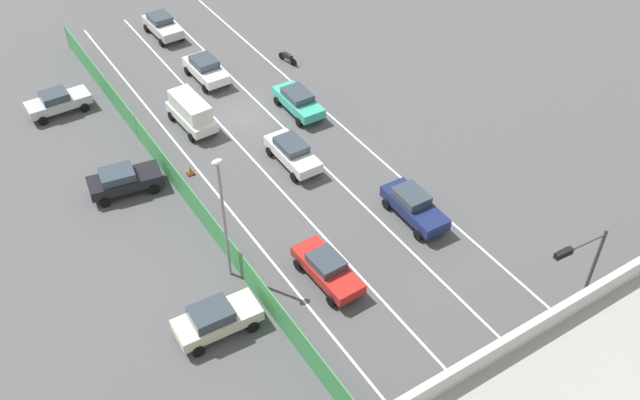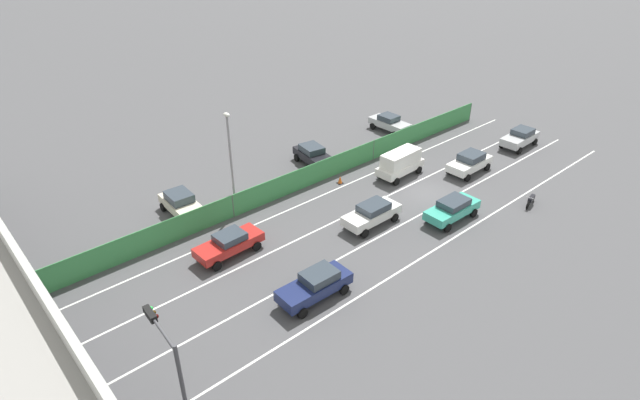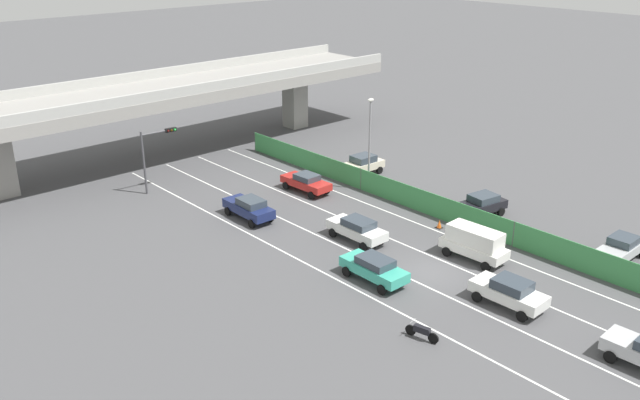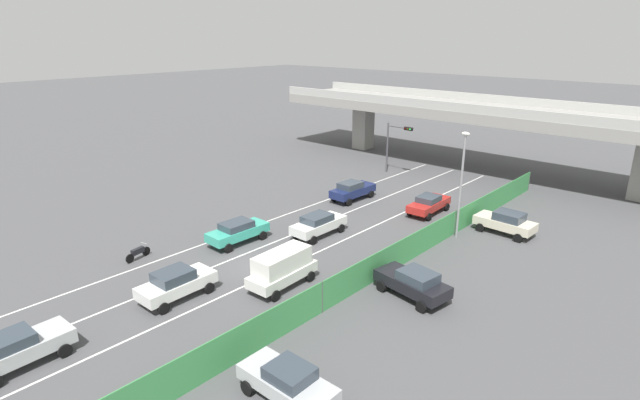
% 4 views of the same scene
% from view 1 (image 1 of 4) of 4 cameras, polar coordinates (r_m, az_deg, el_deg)
% --- Properties ---
extents(ground_plane, '(300.00, 300.00, 0.00)m').
position_cam_1_polar(ground_plane, '(50.18, -6.22, 6.69)').
color(ground_plane, '#4C4C4F').
extents(lane_line_left_edge, '(0.14, 47.93, 0.01)m').
position_cam_1_polar(lane_line_left_edge, '(48.11, 2.61, 5.21)').
color(lane_line_left_edge, silver).
rests_on(lane_line_left_edge, ground).
extents(lane_line_mid_left, '(0.14, 47.93, 0.01)m').
position_cam_1_polar(lane_line_mid_left, '(46.58, -0.90, 3.87)').
color(lane_line_mid_left, silver).
rests_on(lane_line_mid_left, ground).
extents(lane_line_mid_right, '(0.14, 47.93, 0.01)m').
position_cam_1_polar(lane_line_mid_right, '(45.26, -4.62, 2.42)').
color(lane_line_mid_right, silver).
rests_on(lane_line_mid_right, ground).
extents(lane_line_right_edge, '(0.14, 47.93, 0.01)m').
position_cam_1_polar(lane_line_right_edge, '(44.17, -8.54, 0.89)').
color(lane_line_right_edge, silver).
rests_on(lane_line_right_edge, ground).
extents(green_fence, '(0.10, 44.03, 1.82)m').
position_cam_1_polar(green_fence, '(43.09, -10.90, 0.93)').
color(green_fence, '#3D8E4C').
rests_on(green_fence, ground).
extents(car_sedan_red, '(2.06, 4.61, 1.54)m').
position_cam_1_polar(car_sedan_red, '(37.67, 0.58, -5.48)').
color(car_sedan_red, red).
rests_on(car_sedan_red, ground).
extents(car_sedan_silver, '(2.10, 4.31, 1.66)m').
position_cam_1_polar(car_sedan_silver, '(60.67, -12.49, 13.48)').
color(car_sedan_silver, '#B7BABC').
rests_on(car_sedan_silver, ground).
extents(car_hatchback_white, '(1.93, 4.51, 1.63)m').
position_cam_1_polar(car_hatchback_white, '(45.10, -2.21, 3.85)').
color(car_hatchback_white, silver).
rests_on(car_hatchback_white, ground).
extents(car_taxi_teal, '(2.00, 4.53, 1.59)m').
position_cam_1_polar(car_taxi_teal, '(49.88, -1.76, 7.94)').
color(car_taxi_teal, teal).
rests_on(car_taxi_teal, ground).
extents(car_sedan_white, '(2.09, 4.37, 1.71)m').
position_cam_1_polar(car_sedan_white, '(54.06, -9.12, 10.33)').
color(car_sedan_white, white).
rests_on(car_sedan_white, ground).
extents(car_sedan_navy, '(2.00, 4.59, 1.69)m').
position_cam_1_polar(car_sedan_navy, '(41.50, 7.50, -0.43)').
color(car_sedan_navy, navy).
rests_on(car_sedan_navy, ground).
extents(car_van_white, '(2.10, 4.49, 2.20)m').
position_cam_1_polar(car_van_white, '(48.95, -10.28, 7.00)').
color(car_van_white, silver).
rests_on(car_van_white, ground).
extents(motorcycle, '(0.67, 1.93, 0.93)m').
position_cam_1_polar(motorcycle, '(55.80, -2.60, 11.31)').
color(motorcycle, black).
rests_on(motorcycle, ground).
extents(parked_wagon_silver, '(4.31, 1.98, 1.64)m').
position_cam_1_polar(parked_wagon_silver, '(52.99, -20.23, 7.40)').
color(parked_wagon_silver, '#B2B5B7').
rests_on(parked_wagon_silver, ground).
extents(parked_sedan_dark, '(4.55, 2.55, 1.67)m').
position_cam_1_polar(parked_sedan_dark, '(44.52, -15.44, 1.58)').
color(parked_sedan_dark, black).
rests_on(parked_sedan_dark, ground).
extents(parked_sedan_cream, '(4.33, 2.17, 1.72)m').
position_cam_1_polar(parked_sedan_cream, '(35.71, -8.32, -9.36)').
color(parked_sedan_cream, beige).
rests_on(parked_sedan_cream, ground).
extents(traffic_light, '(3.16, 0.54, 5.29)m').
position_cam_1_polar(traffic_light, '(36.27, 20.17, -4.56)').
color(traffic_light, '#47474C').
rests_on(traffic_light, ground).
extents(street_lamp, '(0.60, 0.36, 7.78)m').
position_cam_1_polar(street_lamp, '(35.63, -7.76, -0.74)').
color(street_lamp, gray).
rests_on(street_lamp, ground).
extents(traffic_cone, '(0.47, 0.47, 0.65)m').
position_cam_1_polar(traffic_cone, '(45.32, -10.32, 2.34)').
color(traffic_cone, orange).
rests_on(traffic_cone, ground).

